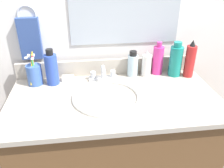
{
  "coord_description": "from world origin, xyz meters",
  "views": [
    {
      "loc": [
        -0.13,
        -0.95,
        1.39
      ],
      "look_at": [
        -0.01,
        0.0,
        0.87
      ],
      "focal_mm": 37.05,
      "sensor_mm": 36.0,
      "label": 1
    }
  ],
  "objects": [
    {
      "name": "countertop",
      "position": [
        0.0,
        0.0,
        0.79
      ],
      "size": [
        1.02,
        0.54,
        0.02
      ],
      "primitive_type": "cube",
      "color": "#B2A899",
      "rests_on": "vanity_cabinet"
    },
    {
      "name": "soap_bar",
      "position": [
        -0.23,
        0.21,
        0.81
      ],
      "size": [
        0.06,
        0.04,
        0.02
      ],
      "primitive_type": "cube",
      "color": "white",
      "rests_on": "countertop"
    },
    {
      "name": "bottle_lotion_white",
      "position": [
        0.21,
        0.21,
        0.87
      ],
      "size": [
        0.05,
        0.05,
        0.15
      ],
      "color": "white",
      "rests_on": "countertop"
    },
    {
      "name": "bottle_spray_red",
      "position": [
        0.45,
        0.17,
        0.9
      ],
      "size": [
        0.06,
        0.06,
        0.21
      ],
      "color": "red",
      "rests_on": "countertop"
    },
    {
      "name": "sink_basin",
      "position": [
        -0.04,
        -0.01,
        0.77
      ],
      "size": [
        0.34,
        0.34,
        0.11
      ],
      "color": "white",
      "rests_on": "countertop"
    },
    {
      "name": "bottle_shampoo_blue",
      "position": [
        -0.31,
        0.17,
        0.89
      ],
      "size": [
        0.06,
        0.06,
        0.19
      ],
      "color": "#2D4CB2",
      "rests_on": "countertop"
    },
    {
      "name": "bottle_mouthwash_teal",
      "position": [
        0.37,
        0.19,
        0.89
      ],
      "size": [
        0.07,
        0.07,
        0.2
      ],
      "color": "teal",
      "rests_on": "countertop"
    },
    {
      "name": "bottle_soap_pink",
      "position": [
        0.28,
        0.23,
        0.89
      ],
      "size": [
        0.06,
        0.06,
        0.19
      ],
      "color": "#D8338C",
      "rests_on": "countertop"
    },
    {
      "name": "cup_blue_plastic",
      "position": [
        -0.4,
        0.18,
        0.86
      ],
      "size": [
        0.08,
        0.09,
        0.18
      ],
      "color": "#3F66B7",
      "rests_on": "countertop"
    },
    {
      "name": "bottle_gel_clear",
      "position": [
        0.14,
        0.22,
        0.87
      ],
      "size": [
        0.06,
        0.06,
        0.15
      ],
      "color": "silver",
      "rests_on": "countertop"
    },
    {
      "name": "backsplash",
      "position": [
        0.0,
        0.26,
        0.85
      ],
      "size": [
        1.02,
        0.02,
        0.09
      ],
      "primitive_type": "cube",
      "color": "#B2A899",
      "rests_on": "countertop"
    },
    {
      "name": "towel_ring",
      "position": [
        -0.41,
        0.3,
        1.14
      ],
      "size": [
        0.1,
        0.01,
        0.1
      ],
      "primitive_type": "torus",
      "rotation": [
        1.57,
        0.0,
        0.0
      ],
      "color": "silver"
    },
    {
      "name": "back_wall",
      "position": [
        0.0,
        0.32,
        0.65
      ],
      "size": [
        2.12,
        0.04,
        1.3
      ],
      "primitive_type": "cube",
      "color": "white",
      "rests_on": "ground_plane"
    },
    {
      "name": "vanity_cabinet",
      "position": [
        0.0,
        0.0,
        0.39
      ],
      "size": [
        0.98,
        0.5,
        0.78
      ],
      "primitive_type": "cube",
      "color": "brown",
      "rests_on": "ground_plane"
    },
    {
      "name": "hand_towel",
      "position": [
        -0.41,
        0.28,
        1.02
      ],
      "size": [
        0.11,
        0.04,
        0.22
      ],
      "primitive_type": "cube",
      "color": "#334C8C"
    },
    {
      "name": "faucet",
      "position": [
        -0.04,
        0.19,
        0.83
      ],
      "size": [
        0.16,
        0.1,
        0.08
      ],
      "color": "silver",
      "rests_on": "countertop"
    }
  ]
}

